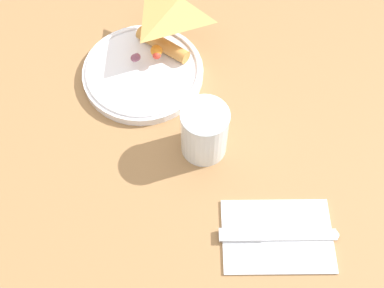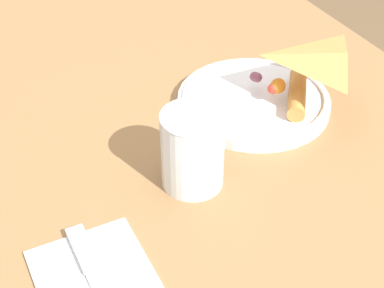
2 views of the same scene
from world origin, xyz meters
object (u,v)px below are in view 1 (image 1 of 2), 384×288
object	(u,v)px
butter_knife	(272,235)
napkin_folded	(277,236)
plate_pizza	(143,69)
milk_glass	(204,133)
dining_table	(106,142)

from	to	relation	value
butter_knife	napkin_folded	bearing A→B (deg)	0.00
plate_pizza	butter_knife	xyz separation A→B (m)	(0.20, -0.30, -0.01)
milk_glass	napkin_folded	world-z (taller)	milk_glass
milk_glass	napkin_folded	xyz separation A→B (m)	(0.11, -0.15, -0.04)
dining_table	butter_knife	xyz separation A→B (m)	(0.28, -0.22, 0.11)
plate_pizza	napkin_folded	size ratio (longest dim) A/B	1.30
dining_table	butter_knife	size ratio (longest dim) A/B	7.16
napkin_folded	butter_knife	world-z (taller)	butter_knife
milk_glass	dining_table	bearing A→B (deg)	159.50
milk_glass	napkin_folded	bearing A→B (deg)	-54.90
milk_glass	butter_knife	xyz separation A→B (m)	(0.10, -0.15, -0.04)
dining_table	milk_glass	size ratio (longest dim) A/B	13.08
dining_table	butter_knife	world-z (taller)	butter_knife
plate_pizza	butter_knife	bearing A→B (deg)	-56.12
plate_pizza	butter_knife	world-z (taller)	plate_pizza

